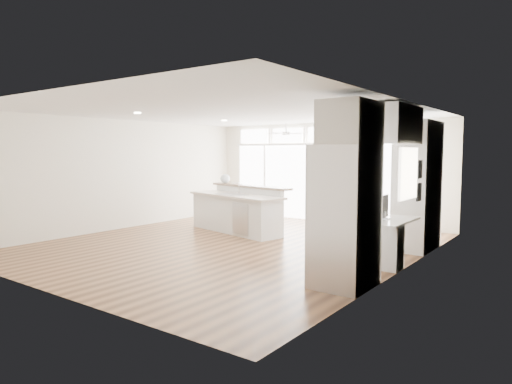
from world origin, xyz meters
The scene contains 24 objects.
floor centered at (0.00, 0.00, -0.01)m, with size 7.00×8.00×0.02m, color #482916.
ceiling centered at (0.00, 0.00, 2.70)m, with size 7.00×8.00×0.02m, color silver.
wall_back centered at (0.00, 4.00, 1.35)m, with size 7.00×0.04×2.70m, color #EEE5CE.
wall_front centered at (0.00, -4.00, 1.35)m, with size 7.00×0.04×2.70m, color #EEE5CE.
wall_left centered at (-3.50, 0.00, 1.35)m, with size 0.04×8.00×2.70m, color #EEE5CE.
wall_right centered at (3.50, 0.00, 1.35)m, with size 0.04×8.00×2.70m, color #EEE5CE.
glass_wall centered at (0.00, 3.94, 1.05)m, with size 5.80×0.06×2.08m, color white.
transom_row centered at (0.00, 3.94, 2.38)m, with size 5.90×0.06×0.40m, color white.
desk_window centered at (3.46, 0.30, 1.55)m, with size 0.04×0.85×0.85m, color white.
ceiling_fan centered at (-0.50, 2.80, 2.48)m, with size 1.16×1.16×0.32m, color white.
recessed_lights centered at (0.00, 0.20, 2.68)m, with size 3.40×3.00×0.02m, color white.
oven_cabinet centered at (3.17, 1.80, 1.25)m, with size 0.64×1.20×2.50m, color white.
desk_nook centered at (3.13, 0.30, 0.38)m, with size 0.72×1.30×0.76m, color white.
upper_cabinets centered at (3.17, 0.30, 2.35)m, with size 0.64×1.30×0.64m, color white.
refrigerator centered at (3.11, -1.35, 1.00)m, with size 0.76×0.90×2.00m, color #B6B6BB.
fridge_cabinet centered at (3.17, -1.35, 2.30)m, with size 0.64×0.90×0.60m, color white.
framed_photos centered at (3.46, 0.92, 1.40)m, with size 0.06×0.22×0.80m, color black.
kitchen_island centered at (-0.90, 1.19, 0.55)m, with size 2.76×1.04×1.10m, color white.
rug centered at (2.62, -0.44, 0.01)m, with size 0.93×0.67×0.01m, color #3D2A13.
office_chair centered at (1.73, 1.00, 0.54)m, with size 0.56×0.52×1.08m, color black.
fishbowl centered at (-1.72, 1.80, 1.22)m, with size 0.24×0.24×0.24m, color silver.
monitor centered at (3.05, 0.30, 0.97)m, with size 0.09×0.51×0.43m, color black.
keyboard centered at (2.88, 0.30, 0.77)m, with size 0.11×0.29×0.01m, color silver.
potted_plant centered at (3.17, 1.80, 2.61)m, with size 0.26×0.29×0.22m, color #2B5B27.
Camera 1 is at (5.85, -7.22, 1.90)m, focal length 32.00 mm.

